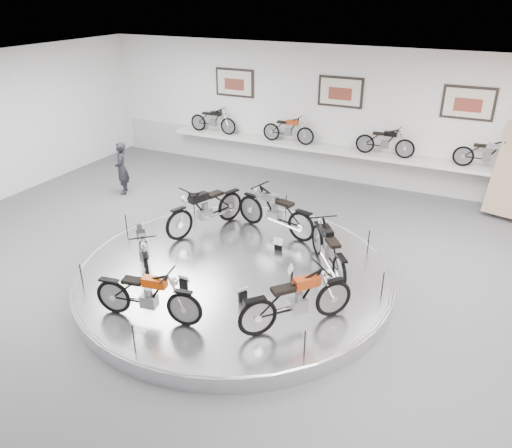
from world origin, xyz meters
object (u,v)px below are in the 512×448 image
at_px(shelf, 334,151).
at_px(bike_b, 275,211).
at_px(bike_e, 147,295).
at_px(visitor, 122,168).
at_px(bike_f, 297,299).
at_px(display_platform, 234,274).
at_px(bike_a, 328,248).
at_px(bike_d, 143,248).
at_px(bike_c, 205,208).

xyz_separation_m(shelf, bike_b, (0.07, -4.52, -0.16)).
xyz_separation_m(bike_e, visitor, (-4.68, 4.99, -0.03)).
distance_m(bike_e, bike_f, 2.52).
height_order(display_platform, bike_a, bike_a).
xyz_separation_m(display_platform, bike_f, (1.83, -1.21, 0.67)).
relative_size(bike_b, bike_f, 1.03).
bearing_deg(display_platform, bike_d, -154.89).
relative_size(display_platform, bike_e, 3.83).
distance_m(shelf, bike_c, 5.31).
xyz_separation_m(bike_d, bike_e, (1.15, -1.37, 0.05)).
xyz_separation_m(shelf, bike_d, (-1.65, -7.17, -0.26)).
relative_size(shelf, bike_f, 6.18).
distance_m(bike_c, bike_d, 2.07).
distance_m(bike_d, visitor, 5.06).
height_order(bike_d, bike_f, bike_f).
bearing_deg(display_platform, visitor, 151.22).
height_order(display_platform, shelf, shelf).
xyz_separation_m(bike_a, bike_c, (-3.15, 0.52, 0.05)).
relative_size(bike_d, bike_f, 0.85).
distance_m(shelf, visitor, 6.29).
relative_size(shelf, bike_c, 5.85).
bearing_deg(bike_b, bike_e, 95.43).
height_order(bike_f, visitor, visitor).
bearing_deg(bike_c, shelf, -174.97).
distance_m(bike_a, visitor, 7.21).
distance_m(display_platform, bike_e, 2.30).
distance_m(display_platform, bike_b, 2.00).
height_order(display_platform, bike_e, bike_e).
bearing_deg(bike_c, bike_e, 35.88).
height_order(bike_b, visitor, visitor).
bearing_deg(visitor, display_platform, 27.30).
xyz_separation_m(bike_c, bike_d, (-0.22, -2.06, -0.11)).
bearing_deg(visitor, bike_d, 10.34).
relative_size(bike_b, bike_c, 0.98).
xyz_separation_m(display_platform, bike_e, (-0.50, -2.15, 0.64)).
height_order(shelf, bike_c, bike_c).
bearing_deg(bike_c, bike_f, 73.37).
relative_size(display_platform, bike_c, 3.40).
relative_size(bike_a, bike_e, 1.02).
distance_m(bike_a, bike_b, 1.99).
relative_size(bike_b, bike_d, 1.22).
bearing_deg(bike_e, bike_b, 71.77).
bearing_deg(bike_b, visitor, 3.16).
height_order(bike_b, bike_e, bike_b).
relative_size(display_platform, bike_f, 3.60).
distance_m(bike_a, bike_d, 3.71).
height_order(shelf, bike_a, bike_a).
xyz_separation_m(bike_b, bike_d, (-1.73, -2.65, -0.10)).
bearing_deg(visitor, bike_e, 9.21).
relative_size(shelf, bike_a, 6.44).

